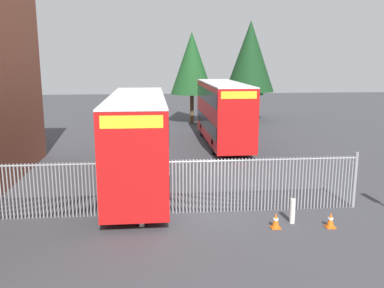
{
  "coord_description": "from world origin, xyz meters",
  "views": [
    {
      "loc": [
        -1.91,
        -15.7,
        6.08
      ],
      "look_at": [
        0.0,
        4.0,
        2.0
      ],
      "focal_mm": 38.75,
      "sensor_mm": 36.0,
      "label": 1
    }
  ],
  "objects_px": {
    "double_decker_bus_near_gate": "(138,138)",
    "bollard_near_left": "(141,214)",
    "double_decker_bus_behind_fence_left": "(223,111)",
    "traffic_cone_mid_forecourt": "(276,221)",
    "bollard_center_front": "(293,211)",
    "traffic_cone_by_gate": "(331,220)"
  },
  "relations": [
    {
      "from": "double_decker_bus_near_gate",
      "to": "double_decker_bus_behind_fence_left",
      "type": "height_order",
      "value": "same"
    },
    {
      "from": "bollard_near_left",
      "to": "traffic_cone_by_gate",
      "type": "height_order",
      "value": "bollard_near_left"
    },
    {
      "from": "double_decker_bus_behind_fence_left",
      "to": "bollard_center_front",
      "type": "distance_m",
      "value": 15.16
    },
    {
      "from": "bollard_center_front",
      "to": "traffic_cone_by_gate",
      "type": "relative_size",
      "value": 1.61
    },
    {
      "from": "traffic_cone_by_gate",
      "to": "double_decker_bus_behind_fence_left",
      "type": "bearing_deg",
      "value": 94.96
    },
    {
      "from": "bollard_center_front",
      "to": "bollard_near_left",
      "type": "bearing_deg",
      "value": 177.61
    },
    {
      "from": "traffic_cone_by_gate",
      "to": "traffic_cone_mid_forecourt",
      "type": "bearing_deg",
      "value": 176.01
    },
    {
      "from": "double_decker_bus_behind_fence_left",
      "to": "traffic_cone_by_gate",
      "type": "distance_m",
      "value": 15.79
    },
    {
      "from": "double_decker_bus_behind_fence_left",
      "to": "traffic_cone_mid_forecourt",
      "type": "distance_m",
      "value": 15.6
    },
    {
      "from": "double_decker_bus_behind_fence_left",
      "to": "traffic_cone_by_gate",
      "type": "height_order",
      "value": "double_decker_bus_behind_fence_left"
    },
    {
      "from": "bollard_center_front",
      "to": "double_decker_bus_behind_fence_left",
      "type": "bearing_deg",
      "value": 90.37
    },
    {
      "from": "traffic_cone_by_gate",
      "to": "traffic_cone_mid_forecourt",
      "type": "height_order",
      "value": "same"
    },
    {
      "from": "double_decker_bus_near_gate",
      "to": "double_decker_bus_behind_fence_left",
      "type": "relative_size",
      "value": 1.0
    },
    {
      "from": "double_decker_bus_near_gate",
      "to": "bollard_near_left",
      "type": "distance_m",
      "value": 5.17
    },
    {
      "from": "traffic_cone_mid_forecourt",
      "to": "bollard_center_front",
      "type": "bearing_deg",
      "value": 28.08
    },
    {
      "from": "bollard_near_left",
      "to": "traffic_cone_by_gate",
      "type": "relative_size",
      "value": 1.61
    },
    {
      "from": "double_decker_bus_behind_fence_left",
      "to": "bollard_near_left",
      "type": "height_order",
      "value": "double_decker_bus_behind_fence_left"
    },
    {
      "from": "traffic_cone_by_gate",
      "to": "traffic_cone_mid_forecourt",
      "type": "distance_m",
      "value": 2.02
    },
    {
      "from": "double_decker_bus_near_gate",
      "to": "double_decker_bus_behind_fence_left",
      "type": "distance_m",
      "value": 11.56
    },
    {
      "from": "bollard_near_left",
      "to": "bollard_center_front",
      "type": "bearing_deg",
      "value": -2.39
    },
    {
      "from": "double_decker_bus_behind_fence_left",
      "to": "bollard_near_left",
      "type": "distance_m",
      "value": 15.93
    },
    {
      "from": "double_decker_bus_behind_fence_left",
      "to": "traffic_cone_by_gate",
      "type": "bearing_deg",
      "value": -85.04
    }
  ]
}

